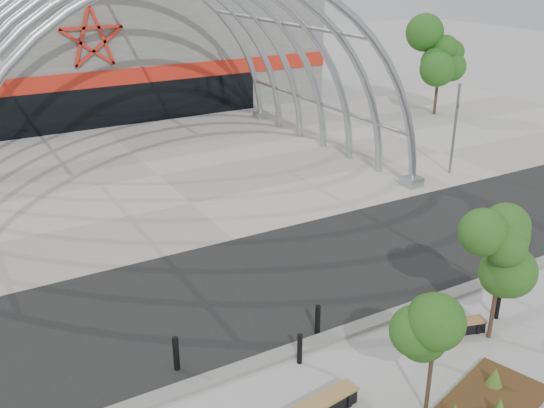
{
  "coord_description": "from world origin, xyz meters",
  "views": [
    {
      "loc": [
        -9.26,
        -12.16,
        10.3
      ],
      "look_at": [
        0.0,
        4.0,
        2.6
      ],
      "focal_mm": 40.0,
      "sensor_mm": 36.0,
      "label": 1
    }
  ],
  "objects_px": {
    "signal_pole": "(455,128)",
    "bench_1": "(454,328)",
    "street_tree_0": "(435,330)",
    "street_tree_1": "(501,257)",
    "bollard_2": "(300,349)"
  },
  "relations": [
    {
      "from": "signal_pole",
      "to": "bench_1",
      "type": "xyz_separation_m",
      "value": [
        -10.17,
        -10.33,
        -2.19
      ]
    },
    {
      "from": "street_tree_0",
      "to": "street_tree_1",
      "type": "relative_size",
      "value": 0.89
    },
    {
      "from": "street_tree_1",
      "to": "bollard_2",
      "type": "height_order",
      "value": "street_tree_1"
    },
    {
      "from": "street_tree_1",
      "to": "bench_1",
      "type": "height_order",
      "value": "street_tree_1"
    },
    {
      "from": "bench_1",
      "to": "bollard_2",
      "type": "xyz_separation_m",
      "value": [
        -4.64,
        1.09,
        0.26
      ]
    },
    {
      "from": "street_tree_1",
      "to": "bench_1",
      "type": "xyz_separation_m",
      "value": [
        -0.77,
        0.63,
        -2.41
      ]
    },
    {
      "from": "bollard_2",
      "to": "street_tree_1",
      "type": "bearing_deg",
      "value": -17.68
    },
    {
      "from": "signal_pole",
      "to": "street_tree_1",
      "type": "relative_size",
      "value": 1.26
    },
    {
      "from": "signal_pole",
      "to": "bench_1",
      "type": "bearing_deg",
      "value": -134.54
    },
    {
      "from": "signal_pole",
      "to": "bollard_2",
      "type": "xyz_separation_m",
      "value": [
        -14.81,
        -9.24,
        -1.93
      ]
    },
    {
      "from": "street_tree_0",
      "to": "street_tree_1",
      "type": "distance_m",
      "value": 3.99
    },
    {
      "from": "signal_pole",
      "to": "bench_1",
      "type": "height_order",
      "value": "signal_pole"
    },
    {
      "from": "bench_1",
      "to": "bollard_2",
      "type": "distance_m",
      "value": 4.78
    },
    {
      "from": "bench_1",
      "to": "bollard_2",
      "type": "bearing_deg",
      "value": 166.77
    },
    {
      "from": "signal_pole",
      "to": "street_tree_0",
      "type": "height_order",
      "value": "signal_pole"
    }
  ]
}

